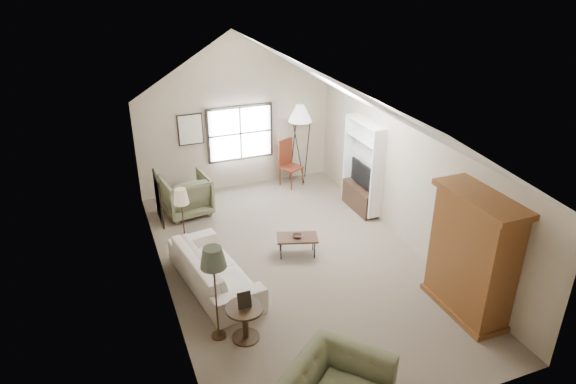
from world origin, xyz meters
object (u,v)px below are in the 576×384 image
object	(u,v)px
coffee_table	(297,246)
sofa	(214,269)
armoire	(472,255)
armchair_far	(186,195)
side_table	(245,323)
side_chair	(291,163)

from	to	relation	value
coffee_table	sofa	bearing A→B (deg)	-167.53
armoire	coffee_table	world-z (taller)	armoire
armoire	armchair_far	bearing A→B (deg)	125.13
side_table	side_chair	size ratio (longest dim) A/B	0.50
side_chair	armchair_far	bearing A→B (deg)	166.85
armoire	sofa	size ratio (longest dim) A/B	0.90
side_chair	coffee_table	bearing A→B (deg)	-134.10
armoire	sofa	world-z (taller)	armoire
coffee_table	side_table	size ratio (longest dim) A/B	1.34
side_table	side_chair	bearing A→B (deg)	61.10
armoire	side_chair	xyz separation A→B (m)	(-0.87, 5.89, -0.48)
armchair_far	coffee_table	bearing A→B (deg)	115.61
sofa	coffee_table	size ratio (longest dim) A/B	2.99
side_table	sofa	bearing A→B (deg)	93.58
coffee_table	armchair_far	bearing A→B (deg)	123.09
armchair_far	side_chair	size ratio (longest dim) A/B	0.85
side_chair	armoire	bearing A→B (deg)	-105.92
armchair_far	side_chair	bearing A→B (deg)	-176.33
armoire	side_chair	distance (m)	5.98
armoire	armchair_far	xyz separation A→B (m)	(-3.75, 5.32, -0.62)
armoire	armchair_far	distance (m)	6.54
side_chair	side_table	bearing A→B (deg)	-143.20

